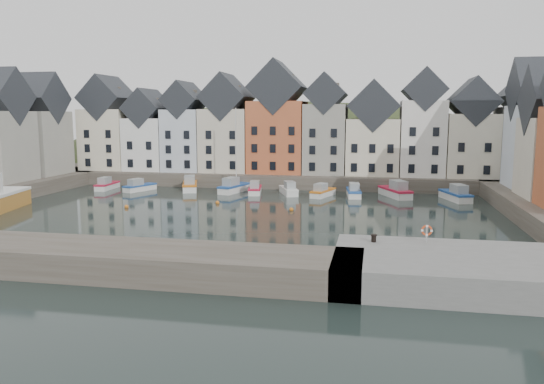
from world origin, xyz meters
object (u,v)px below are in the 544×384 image
(boat_a, at_px, (107,185))
(life_ring_post, at_px, (427,231))
(boat_d, at_px, (234,187))
(mooring_bollard, at_px, (374,238))

(boat_a, distance_m, life_ring_post, 55.37)
(boat_d, xyz_separation_m, mooring_bollard, (20.24, -35.22, 1.51))
(boat_d, distance_m, mooring_bollard, 40.65)
(life_ring_post, bearing_deg, mooring_bollard, -170.89)
(boat_a, distance_m, boat_d, 19.71)
(mooring_bollard, relative_size, life_ring_post, 0.43)
(boat_d, bearing_deg, boat_a, -163.39)
(boat_a, bearing_deg, life_ring_post, -40.61)
(boat_a, xyz_separation_m, mooring_bollard, (39.93, -34.51, 1.68))
(boat_a, xyz_separation_m, boat_d, (19.69, 0.71, 0.17))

